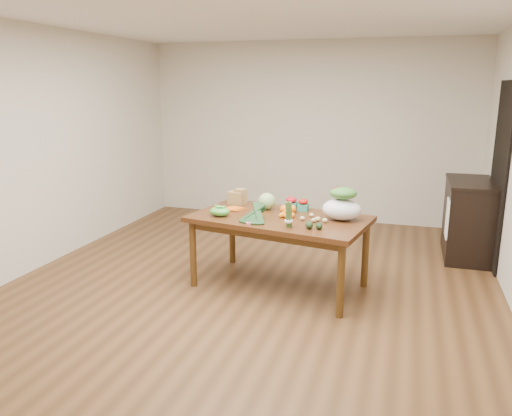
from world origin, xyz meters
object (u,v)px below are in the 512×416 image
(dining_table, at_px, (279,252))
(paper_bag, at_px, (237,196))
(asparagus_bundle, at_px, (289,215))
(mandarin_cluster, at_px, (287,213))
(cabbage, at_px, (267,201))
(kale_bunch, at_px, (253,214))
(cabinet, at_px, (468,219))
(salad_bag, at_px, (342,205))

(dining_table, xyz_separation_m, paper_bag, (-0.60, 0.41, 0.46))
(asparagus_bundle, bearing_deg, dining_table, 126.98)
(dining_table, height_order, mandarin_cluster, mandarin_cluster)
(dining_table, bearing_deg, mandarin_cluster, 9.31)
(dining_table, distance_m, mandarin_cluster, 0.42)
(cabbage, distance_m, mandarin_cluster, 0.38)
(paper_bag, distance_m, kale_bunch, 0.80)
(dining_table, bearing_deg, paper_bag, 156.21)
(cabbage, xyz_separation_m, kale_bunch, (0.02, -0.53, -0.01))
(cabinet, xyz_separation_m, paper_bag, (-2.55, -1.19, 0.36))
(mandarin_cluster, xyz_separation_m, kale_bunch, (-0.27, -0.27, 0.04))
(kale_bunch, relative_size, asparagus_bundle, 1.60)
(cabinet, distance_m, cabbage, 2.56)
(mandarin_cluster, bearing_deg, salad_bag, 6.73)
(paper_bag, bearing_deg, dining_table, -34.03)
(cabbage, bearing_deg, cabinet, 32.01)
(cabinet, bearing_deg, paper_bag, -154.95)
(dining_table, xyz_separation_m, asparagus_bundle, (0.18, -0.36, 0.50))
(dining_table, relative_size, asparagus_bundle, 6.98)
(paper_bag, relative_size, mandarin_cluster, 1.32)
(kale_bunch, xyz_separation_m, asparagus_bundle, (0.37, -0.09, 0.05))
(cabinet, height_order, mandarin_cluster, cabinet)
(asparagus_bundle, xyz_separation_m, salad_bag, (0.43, 0.42, 0.02))
(kale_bunch, bearing_deg, dining_table, 65.35)
(kale_bunch, distance_m, salad_bag, 0.87)
(cabbage, bearing_deg, mandarin_cluster, -42.02)
(paper_bag, bearing_deg, kale_bunch, -58.81)
(paper_bag, xyz_separation_m, kale_bunch, (0.41, -0.68, -0.00))
(kale_bunch, bearing_deg, salad_bag, 32.92)
(cabinet, distance_m, paper_bag, 2.83)
(mandarin_cluster, xyz_separation_m, asparagus_bundle, (0.11, -0.36, 0.09))
(kale_bunch, xyz_separation_m, salad_bag, (0.80, 0.34, 0.07))
(cabinet, height_order, salad_bag, salad_bag)
(asparagus_bundle, bearing_deg, paper_bag, 145.87)
(mandarin_cluster, relative_size, asparagus_bundle, 0.72)
(mandarin_cluster, height_order, salad_bag, salad_bag)
(dining_table, bearing_deg, asparagus_bundle, -53.02)
(paper_bag, height_order, cabbage, cabbage)
(dining_table, height_order, asparagus_bundle, asparagus_bundle)
(paper_bag, bearing_deg, cabbage, -21.20)
(dining_table, distance_m, asparagus_bundle, 0.64)
(dining_table, distance_m, cabbage, 0.57)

